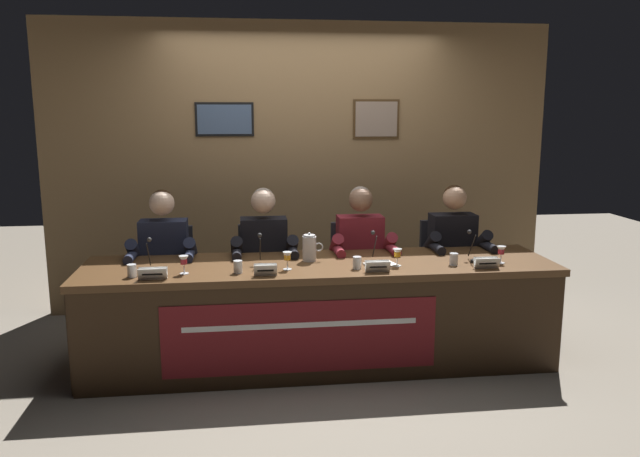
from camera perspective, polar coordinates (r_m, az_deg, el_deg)
ground_plane at (r=4.72m, az=0.00°, el=-11.99°), size 12.00×12.00×0.00m
wall_back_panelled at (r=5.76m, az=-1.74°, el=5.54°), size 4.56×0.14×2.60m
conference_table at (r=4.44m, az=0.13°, el=-6.41°), size 3.36×0.84×0.75m
chair_far_left at (r=5.15m, az=-13.70°, el=-5.13°), size 0.44×0.44×0.91m
panelist_far_left at (r=4.89m, az=-14.10°, el=-2.64°), size 0.51×0.48×1.24m
nameplate_far_left at (r=4.18m, az=-15.02°, el=-4.00°), size 0.18×0.06×0.08m
juice_glass_far_left at (r=4.26m, az=-12.32°, el=-2.94°), size 0.06×0.06×0.12m
water_cup_far_left at (r=4.28m, az=-16.79°, el=-3.77°), size 0.06×0.06×0.08m
microphone_far_left at (r=4.40m, az=-15.38°, el=-2.81°), size 0.06×0.17×0.22m
chair_center_left at (r=5.12m, az=-5.12°, el=-4.96°), size 0.44×0.44×0.91m
panelist_center_left at (r=4.85m, az=-5.09°, el=-2.45°), size 0.51×0.48×1.24m
nameplate_center_left at (r=4.14m, az=-5.00°, el=-3.78°), size 0.15×0.06×0.08m
juice_glass_center_left at (r=4.28m, az=-3.00°, el=-2.64°), size 0.06×0.06×0.12m
water_cup_center_left at (r=4.23m, az=-7.50°, el=-3.55°), size 0.06×0.06×0.08m
microphone_center_left at (r=4.41m, az=-5.46°, el=-2.43°), size 0.06×0.17×0.22m
chair_center_right at (r=5.20m, az=3.37°, el=-4.69°), size 0.44×0.44×0.91m
panelist_center_right at (r=4.94m, az=3.82°, el=-2.20°), size 0.51×0.48×1.24m
nameplate_center_right at (r=4.24m, az=5.28°, el=-3.46°), size 0.17×0.06×0.08m
juice_glass_center_right at (r=4.41m, az=7.07°, el=-2.33°), size 0.06×0.06×0.12m
water_cup_center_right at (r=4.32m, az=3.40°, el=-3.19°), size 0.06×0.06×0.08m
microphone_center_right at (r=4.50m, az=5.05°, el=-2.16°), size 0.06×0.17×0.22m
chair_far_right at (r=5.39m, az=11.42°, el=-4.33°), size 0.44×0.44×0.91m
panelist_far_right at (r=5.14m, az=12.24°, el=-1.91°), size 0.51×0.48×1.24m
nameplate_far_right at (r=4.46m, az=14.97°, el=-3.05°), size 0.17×0.06×0.08m
juice_glass_far_right at (r=4.64m, az=16.20°, el=-2.02°), size 0.06×0.06×0.12m
water_cup_far_right at (r=4.51m, az=12.10°, el=-2.81°), size 0.06×0.06×0.08m
microphone_far_right at (r=4.65m, az=13.76°, el=-2.02°), size 0.06×0.17×0.22m
water_pitcher_central at (r=4.52m, az=-0.96°, el=-1.79°), size 0.15×0.10×0.21m
document_stack_center_right at (r=4.43m, az=5.54°, el=-3.29°), size 0.24×0.20×0.01m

